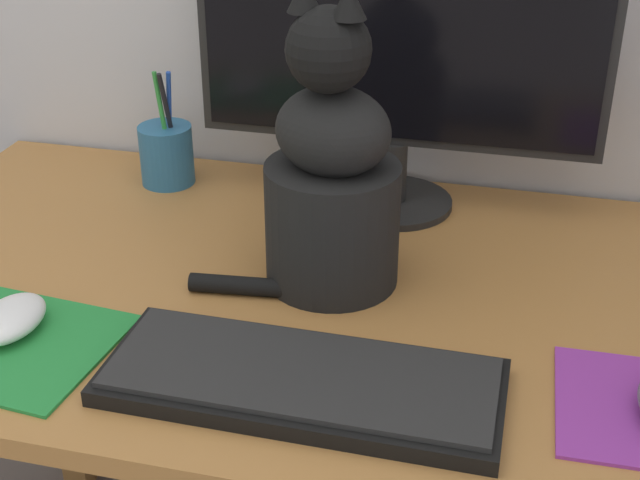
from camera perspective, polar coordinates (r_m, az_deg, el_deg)
desk at (r=1.13m, az=1.52°, el=-7.47°), size 1.28×0.68×0.72m
monitor at (r=1.21m, az=5.06°, el=11.69°), size 0.55×0.17×0.39m
keyboard at (r=0.91m, az=-0.94°, el=-9.01°), size 0.41×0.16×0.02m
mousepad_left at (r=1.03m, az=-19.11°, el=-6.31°), size 0.23×0.21×0.00m
computer_mouse_left at (r=1.04m, az=-19.20°, el=-4.78°), size 0.07×0.10×0.03m
cat at (r=1.03m, az=0.71°, el=3.94°), size 0.26×0.20×0.37m
pen_cup at (r=1.36m, az=-9.79°, el=5.49°), size 0.08×0.08×0.18m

